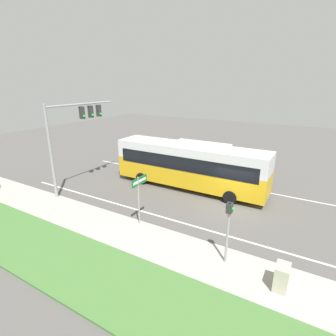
{
  "coord_description": "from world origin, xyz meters",
  "views": [
    {
      "loc": [
        -15.84,
        -4.33,
        7.89
      ],
      "look_at": [
        0.01,
        4.92,
        1.88
      ],
      "focal_mm": 28.0,
      "sensor_mm": 36.0,
      "label": 1
    }
  ],
  "objects_px": {
    "signal_gantry": "(74,126)",
    "utility_cabinet": "(282,277)",
    "pedestrian_signal": "(228,224)",
    "bus": "(189,163)",
    "street_sign": "(139,191)"
  },
  "relations": [
    {
      "from": "signal_gantry",
      "to": "utility_cabinet",
      "type": "xyz_separation_m",
      "value": [
        -3.48,
        -15.09,
        -4.21
      ]
    },
    {
      "from": "pedestrian_signal",
      "to": "bus",
      "type": "bearing_deg",
      "value": 36.33
    },
    {
      "from": "pedestrian_signal",
      "to": "street_sign",
      "type": "distance_m",
      "value": 5.46
    },
    {
      "from": "street_sign",
      "to": "pedestrian_signal",
      "type": "bearing_deg",
      "value": -99.01
    },
    {
      "from": "pedestrian_signal",
      "to": "utility_cabinet",
      "type": "height_order",
      "value": "pedestrian_signal"
    },
    {
      "from": "bus",
      "to": "street_sign",
      "type": "xyz_separation_m",
      "value": [
        -6.55,
        -0.05,
        0.12
      ]
    },
    {
      "from": "bus",
      "to": "signal_gantry",
      "type": "relative_size",
      "value": 1.79
    },
    {
      "from": "bus",
      "to": "street_sign",
      "type": "relative_size",
      "value": 3.98
    },
    {
      "from": "bus",
      "to": "pedestrian_signal",
      "type": "distance_m",
      "value": 9.19
    },
    {
      "from": "bus",
      "to": "pedestrian_signal",
      "type": "height_order",
      "value": "bus"
    },
    {
      "from": "street_sign",
      "to": "bus",
      "type": "bearing_deg",
      "value": 0.44
    },
    {
      "from": "bus",
      "to": "utility_cabinet",
      "type": "bearing_deg",
      "value": -135.21
    },
    {
      "from": "pedestrian_signal",
      "to": "signal_gantry",
      "type": "bearing_deg",
      "value": 76.76
    },
    {
      "from": "bus",
      "to": "signal_gantry",
      "type": "xyz_separation_m",
      "value": [
        -4.42,
        7.25,
        2.87
      ]
    },
    {
      "from": "signal_gantry",
      "to": "street_sign",
      "type": "bearing_deg",
      "value": -106.28
    }
  ]
}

